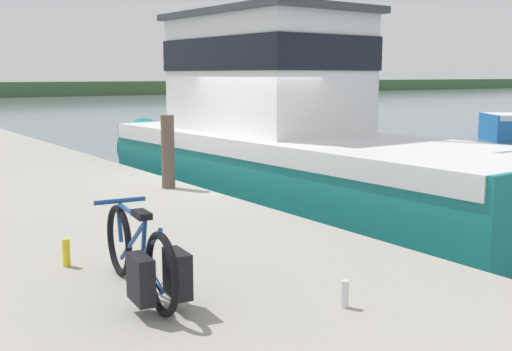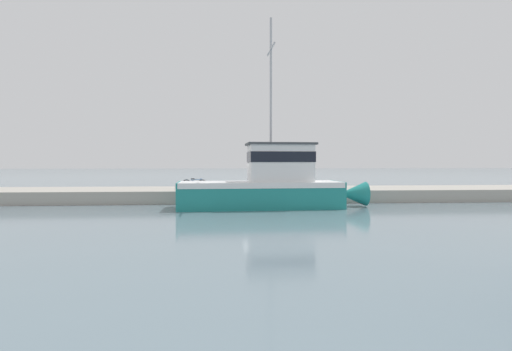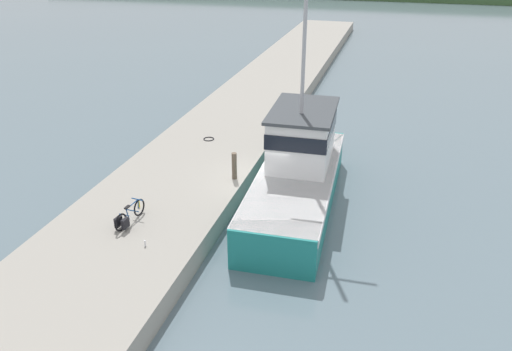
{
  "view_description": "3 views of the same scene",
  "coord_description": "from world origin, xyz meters",
  "px_view_note": "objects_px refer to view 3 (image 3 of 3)",
  "views": [
    {
      "loc": [
        -5.49,
        -9.04,
        2.54
      ],
      "look_at": [
        -0.48,
        -1.65,
        1.13
      ],
      "focal_mm": 45.0,
      "sensor_mm": 36.0,
      "label": 1
    },
    {
      "loc": [
        23.92,
        -2.28,
        2.57
      ],
      "look_at": [
        0.35,
        -0.52,
        1.81
      ],
      "focal_mm": 28.0,
      "sensor_mm": 36.0,
      "label": 2
    },
    {
      "loc": [
        4.73,
        -17.38,
        9.86
      ],
      "look_at": [
        0.02,
        -1.13,
        1.53
      ],
      "focal_mm": 35.0,
      "sensor_mm": 36.0,
      "label": 3
    }
  ],
  "objects_px": {
    "water_bottle_on_curb": "(139,204)",
    "water_bottle_by_bike": "(145,243)",
    "fishing_boat_main": "(299,168)",
    "bicycle_touring": "(127,217)",
    "mooring_post": "(234,166)"
  },
  "relations": [
    {
      "from": "fishing_boat_main",
      "to": "water_bottle_on_curb",
      "type": "xyz_separation_m",
      "value": [
        -5.15,
        -3.63,
        -0.48
      ]
    },
    {
      "from": "mooring_post",
      "to": "water_bottle_by_bike",
      "type": "height_order",
      "value": "mooring_post"
    },
    {
      "from": "bicycle_touring",
      "to": "water_bottle_by_bike",
      "type": "xyz_separation_m",
      "value": [
        1.16,
        -0.99,
        -0.21
      ]
    },
    {
      "from": "mooring_post",
      "to": "water_bottle_by_bike",
      "type": "xyz_separation_m",
      "value": [
        -1.21,
        -5.38,
        -0.46
      ]
    },
    {
      "from": "fishing_boat_main",
      "to": "bicycle_touring",
      "type": "bearing_deg",
      "value": -137.85
    },
    {
      "from": "bicycle_touring",
      "to": "water_bottle_on_curb",
      "type": "xyz_separation_m",
      "value": [
        -0.23,
        1.21,
        -0.19
      ]
    },
    {
      "from": "water_bottle_on_curb",
      "to": "water_bottle_by_bike",
      "type": "height_order",
      "value": "water_bottle_on_curb"
    },
    {
      "from": "water_bottle_on_curb",
      "to": "water_bottle_by_bike",
      "type": "bearing_deg",
      "value": -57.72
    },
    {
      "from": "mooring_post",
      "to": "bicycle_touring",
      "type": "bearing_deg",
      "value": -118.4
    },
    {
      "from": "mooring_post",
      "to": "water_bottle_on_curb",
      "type": "distance_m",
      "value": 4.13
    },
    {
      "from": "mooring_post",
      "to": "fishing_boat_main",
      "type": "bearing_deg",
      "value": 10.18
    },
    {
      "from": "fishing_boat_main",
      "to": "bicycle_touring",
      "type": "xyz_separation_m",
      "value": [
        -4.92,
        -4.85,
        -0.3
      ]
    },
    {
      "from": "mooring_post",
      "to": "water_bottle_on_curb",
      "type": "xyz_separation_m",
      "value": [
        -2.61,
        -3.18,
        -0.43
      ]
    },
    {
      "from": "fishing_boat_main",
      "to": "water_bottle_on_curb",
      "type": "height_order",
      "value": "fishing_boat_main"
    },
    {
      "from": "mooring_post",
      "to": "water_bottle_on_curb",
      "type": "height_order",
      "value": "mooring_post"
    }
  ]
}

